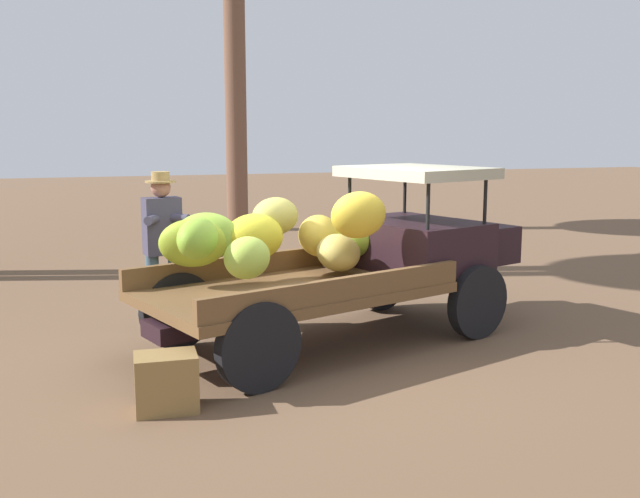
{
  "coord_description": "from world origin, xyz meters",
  "views": [
    {
      "loc": [
        -2.14,
        -7.08,
        2.26
      ],
      "look_at": [
        0.13,
        0.03,
        1.03
      ],
      "focal_mm": 40.89,
      "sensor_mm": 36.0,
      "label": 1
    }
  ],
  "objects": [
    {
      "name": "ground_plane",
      "position": [
        0.0,
        0.0,
        0.0
      ],
      "size": [
        60.0,
        60.0,
        0.0
      ],
      "primitive_type": "plane",
      "color": "brown"
    },
    {
      "name": "truck",
      "position": [
        0.55,
        0.25,
        0.92
      ],
      "size": [
        4.66,
        2.86,
        1.84
      ],
      "rotation": [
        0.0,
        0.0,
        0.33
      ],
      "color": "black",
      "rests_on": "ground"
    },
    {
      "name": "farmer",
      "position": [
        -1.36,
        1.14,
        1.03
      ],
      "size": [
        0.52,
        0.49,
        1.8
      ],
      "rotation": [
        0.0,
        0.0,
        -1.39
      ],
      "color": "#435B6A",
      "rests_on": "ground"
    },
    {
      "name": "wooden_crate",
      "position": [
        -1.61,
        -1.32,
        0.24
      ],
      "size": [
        0.51,
        0.39,
        0.47
      ],
      "primitive_type": "cube",
      "rotation": [
        0.0,
        0.0,
        3.1
      ],
      "color": "olive",
      "rests_on": "ground"
    }
  ]
}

